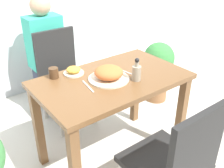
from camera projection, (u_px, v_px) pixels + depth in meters
name	position (u px, v px, depth m)	size (l,w,h in m)	color
ground_plane	(112.00, 155.00, 2.22)	(16.00, 16.00, 0.00)	beige
dining_table	(112.00, 92.00, 1.93)	(1.08, 0.66, 0.73)	brown
chair_near	(175.00, 162.00, 1.46)	(0.42, 0.42, 0.89)	black
chair_far	(63.00, 73.00, 2.48)	(0.42, 0.42, 0.89)	black
food_plate	(109.00, 74.00, 1.83)	(0.29, 0.29, 0.10)	beige
side_plate	(74.00, 71.00, 1.92)	(0.15, 0.15, 0.06)	beige
drink_cup	(54.00, 73.00, 1.86)	(0.07, 0.07, 0.08)	#4C331E
sauce_bottle	(136.00, 72.00, 1.81)	(0.06, 0.06, 0.17)	gray
fork_utensil	(88.00, 86.00, 1.76)	(0.04, 0.18, 0.00)	silver
spoon_utensil	(128.00, 73.00, 1.94)	(0.04, 0.16, 0.00)	silver
potted_plant_right	(158.00, 67.00, 2.84)	(0.33, 0.33, 0.67)	brown
person_figure	(46.00, 54.00, 2.69)	(0.34, 0.22, 1.17)	#2D3347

